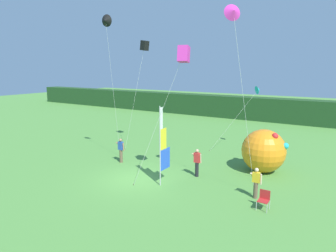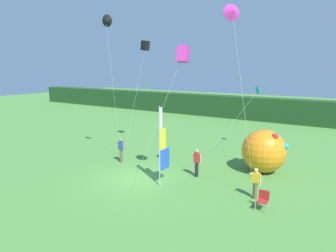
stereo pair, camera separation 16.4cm
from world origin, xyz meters
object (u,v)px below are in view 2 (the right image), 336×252
at_px(inflatable_balloon, 264,151).
at_px(folding_chair, 263,199).
at_px(person_far_left, 121,150).
at_px(person_mid_field, 197,162).
at_px(banner_flag, 163,147).
at_px(kite_cyan_delta_3, 259,90).
at_px(kite_black_box_2, 145,46).
at_px(kite_magenta_box_4, 183,54).
at_px(kite_black_delta_0, 106,21).
at_px(person_near_banner, 255,182).
at_px(kite_magenta_delta_1, 233,12).

relative_size(inflatable_balloon, folding_chair, 3.16).
bearing_deg(person_far_left, folding_chair, -9.84).
height_order(person_mid_field, inflatable_balloon, inflatable_balloon).
xyz_separation_m(banner_flag, kite_cyan_delta_3, (2.26, 10.08, 2.61)).
bearing_deg(kite_black_box_2, banner_flag, -46.60).
xyz_separation_m(banner_flag, kite_black_box_2, (-5.45, 5.77, 5.98)).
relative_size(folding_chair, kite_magenta_box_4, 0.12).
distance_m(person_mid_field, kite_magenta_box_4, 6.48).
xyz_separation_m(banner_flag, kite_magenta_box_4, (1.14, 0.18, 4.98)).
bearing_deg(banner_flag, folding_chair, -0.92).
bearing_deg(inflatable_balloon, kite_cyan_delta_3, 111.35).
bearing_deg(person_far_left, person_mid_field, 3.64).
height_order(person_mid_field, kite_black_box_2, kite_black_box_2).
bearing_deg(person_mid_field, kite_magenta_box_4, -88.62).
xyz_separation_m(person_mid_field, kite_black_delta_0, (-6.32, -0.70, 8.46)).
xyz_separation_m(banner_flag, folding_chair, (5.64, -0.09, -1.63)).
distance_m(kite_black_box_2, kite_cyan_delta_3, 9.45).
relative_size(kite_black_box_2, kite_cyan_delta_3, 1.67).
distance_m(inflatable_balloon, kite_magenta_box_4, 8.13).
relative_size(kite_cyan_delta_3, kite_magenta_box_4, 0.68).
distance_m(person_far_left, kite_black_delta_0, 8.50).
relative_size(inflatable_balloon, kite_black_delta_0, 0.29).
distance_m(banner_flag, person_far_left, 5.03).
relative_size(banner_flag, kite_cyan_delta_3, 0.87).
xyz_separation_m(person_near_banner, kite_magenta_delta_1, (-1.34, -0.53, 8.11)).
bearing_deg(kite_magenta_delta_1, person_near_banner, 21.44).
height_order(banner_flag, kite_magenta_delta_1, kite_magenta_delta_1).
bearing_deg(kite_black_box_2, person_far_left, -77.89).
distance_m(banner_flag, kite_magenta_box_4, 5.11).
height_order(person_near_banner, kite_black_box_2, kite_black_box_2).
xyz_separation_m(folding_chair, kite_magenta_box_4, (-4.50, 0.27, 6.61)).
bearing_deg(kite_cyan_delta_3, person_mid_field, -98.19).
bearing_deg(person_far_left, kite_magenta_delta_1, -9.15).
height_order(folding_chair, kite_black_box_2, kite_black_box_2).
bearing_deg(person_mid_field, kite_magenta_delta_1, -33.61).
bearing_deg(person_near_banner, person_far_left, 175.24).
relative_size(kite_black_delta_0, kite_magenta_delta_1, 1.04).
bearing_deg(person_near_banner, folding_chair, -55.75).
bearing_deg(inflatable_balloon, kite_magenta_box_4, -122.56).
height_order(person_mid_field, kite_magenta_delta_1, kite_magenta_delta_1).
height_order(person_far_left, kite_cyan_delta_3, kite_cyan_delta_3).
relative_size(banner_flag, person_mid_field, 2.62).
relative_size(banner_flag, kite_magenta_box_4, 0.59).
xyz_separation_m(person_near_banner, kite_black_box_2, (-10.43, 4.88, 7.27)).
bearing_deg(banner_flag, person_near_banner, 10.12).
distance_m(kite_magenta_delta_1, kite_magenta_box_4, 3.09).
bearing_deg(kite_magenta_box_4, kite_cyan_delta_3, 83.59).
bearing_deg(kite_magenta_box_4, kite_magenta_delta_1, 4.03).
bearing_deg(person_mid_field, banner_flag, -118.27).
height_order(banner_flag, person_mid_field, banner_flag).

